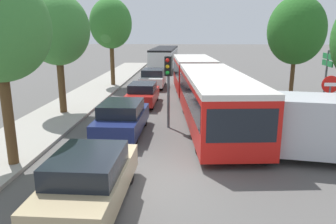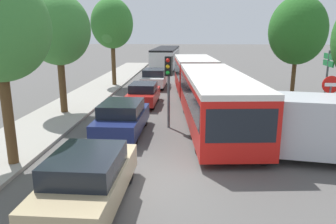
# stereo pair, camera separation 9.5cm
# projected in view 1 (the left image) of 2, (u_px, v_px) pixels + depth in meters

# --- Properties ---
(ground_plane) EXTENTS (200.00, 200.00, 0.00)m
(ground_plane) POSITION_uv_depth(u_px,v_px,m) (153.00, 186.00, 9.91)
(ground_plane) COLOR #565451
(kerb_strip_left) EXTENTS (3.20, 41.24, 0.14)m
(kerb_strip_left) POSITION_uv_depth(u_px,v_px,m) (96.00, 90.00, 25.34)
(kerb_strip_left) COLOR #9E998E
(kerb_strip_left) RESTS_ON ground
(articulated_bus) EXTENTS (4.20, 17.68, 2.60)m
(articulated_bus) POSITION_uv_depth(u_px,v_px,m) (204.00, 85.00, 18.90)
(articulated_bus) COLOR red
(articulated_bus) RESTS_ON ground
(city_bus_rear) EXTENTS (2.89, 11.52, 2.46)m
(city_bus_rear) POSITION_uv_depth(u_px,v_px,m) (164.00, 56.00, 39.90)
(city_bus_rear) COLOR silver
(city_bus_rear) RESTS_ON ground
(queued_car_tan) EXTENTS (1.91, 4.38, 1.51)m
(queued_car_tan) POSITION_uv_depth(u_px,v_px,m) (89.00, 179.00, 8.60)
(queued_car_tan) COLOR tan
(queued_car_tan) RESTS_ON ground
(queued_car_navy) EXTENTS (1.91, 4.37, 1.51)m
(queued_car_navy) POSITION_uv_depth(u_px,v_px,m) (122.00, 118.00, 14.56)
(queued_car_navy) COLOR navy
(queued_car_navy) RESTS_ON ground
(queued_car_red) EXTENTS (1.74, 3.98, 1.37)m
(queued_car_red) POSITION_uv_depth(u_px,v_px,m) (143.00, 94.00, 20.41)
(queued_car_red) COLOR #B21E19
(queued_car_red) RESTS_ON ground
(queued_car_white) EXTENTS (1.89, 4.33, 1.50)m
(queued_car_white) POSITION_uv_depth(u_px,v_px,m) (153.00, 78.00, 26.69)
(queued_car_white) COLOR white
(queued_car_white) RESTS_ON ground
(white_van) EXTENTS (5.25, 2.74, 2.31)m
(white_van) POSITION_uv_depth(u_px,v_px,m) (319.00, 127.00, 11.58)
(white_van) COLOR #B7BABF
(white_van) RESTS_ON ground
(traffic_light) EXTENTS (0.37, 0.39, 3.40)m
(traffic_light) POSITION_uv_depth(u_px,v_px,m) (168.00, 76.00, 15.18)
(traffic_light) COLOR #56595E
(traffic_light) RESTS_ON ground
(no_entry_sign) EXTENTS (0.70, 0.08, 2.82)m
(no_entry_sign) POSITION_uv_depth(u_px,v_px,m) (329.00, 99.00, 13.16)
(no_entry_sign) COLOR #56595E
(no_entry_sign) RESTS_ON ground
(direction_sign_post) EXTENTS (0.14, 1.40, 3.60)m
(direction_sign_post) POSITION_uv_depth(u_px,v_px,m) (326.00, 71.00, 16.39)
(direction_sign_post) COLOR #56595E
(direction_sign_post) RESTS_ON ground
(tree_left_mid) EXTENTS (3.39, 3.39, 6.49)m
(tree_left_mid) POSITION_uv_depth(u_px,v_px,m) (57.00, 30.00, 17.14)
(tree_left_mid) COLOR #51381E
(tree_left_mid) RESTS_ON ground
(tree_left_far) EXTENTS (3.36, 3.36, 7.06)m
(tree_left_far) POSITION_uv_depth(u_px,v_px,m) (110.00, 25.00, 26.02)
(tree_left_far) COLOR #51381E
(tree_left_far) RESTS_ON ground
(tree_right_mid) EXTENTS (3.71, 3.71, 6.75)m
(tree_right_mid) POSITION_uv_depth(u_px,v_px,m) (296.00, 31.00, 21.33)
(tree_right_mid) COLOR #51381E
(tree_right_mid) RESTS_ON ground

